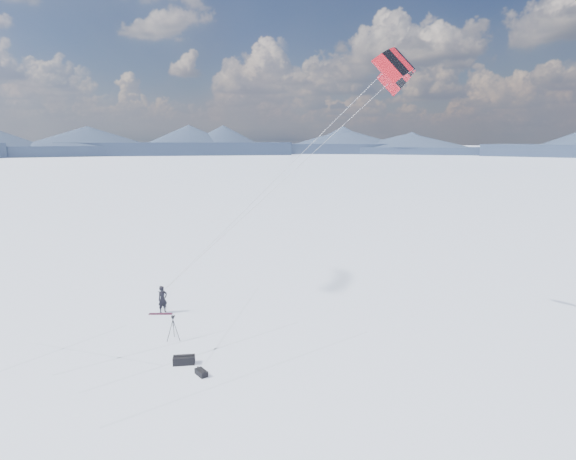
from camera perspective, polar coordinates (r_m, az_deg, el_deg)
The scene contains 9 objects.
ground at distance 25.51m, azimuth -13.45°, elevation -12.80°, with size 1800.00×1800.00×0.00m, color white.
horizon_hills at distance 24.13m, azimuth -13.89°, elevation -3.29°, with size 704.00×705.94×10.00m.
snow_tracks at distance 25.68m, azimuth -15.09°, elevation -12.71°, with size 14.76×10.25×0.01m.
snowkiter at distance 29.70m, azimuth -14.56°, elevation -9.43°, with size 0.59×0.39×1.62m, color black.
snowboard at distance 29.45m, azimuth -14.87°, elevation -9.58°, with size 1.35×0.25×0.04m, color maroon.
tripod at distance 25.46m, azimuth -13.45°, elevation -10.80°, with size 0.63×0.68×1.30m.
gear_bag_a at distance 23.09m, azimuth -12.23°, elevation -14.81°, with size 1.06×0.94×0.44m.
gear_bag_b at distance 21.98m, azimuth -10.24°, elevation -16.28°, with size 0.73×0.55×0.30m.
power_kite at distance 24.94m, azimuth 12.62°, elevation 18.06°, with size 13.77×6.32×13.03m.
Camera 1 is at (15.74, -17.39, 10.03)m, focal length 30.00 mm.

